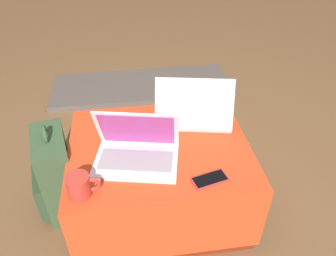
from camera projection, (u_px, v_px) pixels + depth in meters
ground_plane at (160, 204)px, 1.70m from camera, size 14.00×14.00×0.00m
ottoman at (160, 177)px, 1.58m from camera, size 0.80×0.66×0.40m
laptop_near at (137, 150)px, 1.36m from camera, size 0.39×0.30×0.23m
laptop_far at (193, 112)px, 1.58m from camera, size 0.40×0.31×0.24m
cell_phone at (210, 179)px, 1.29m from camera, size 0.16×0.10×0.01m
backpack at (55, 175)px, 1.57m from camera, size 0.24×0.31×0.50m
coffee_mug at (80, 186)px, 1.21m from camera, size 0.13×0.09×0.09m
fireplace_hearth at (142, 86)px, 2.62m from camera, size 1.40×0.50×0.04m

